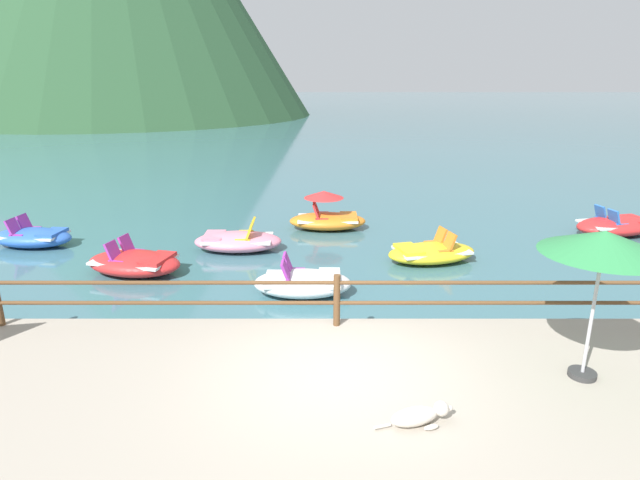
{
  "coord_description": "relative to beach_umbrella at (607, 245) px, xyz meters",
  "views": [
    {
      "loc": [
        -0.29,
        -6.99,
        4.66
      ],
      "look_at": [
        -0.35,
        5.0,
        0.9
      ],
      "focal_mm": 29.78,
      "sensor_mm": 36.0,
      "label": 1
    }
  ],
  "objects": [
    {
      "name": "dock_railing",
      "position": [
        -3.57,
        1.68,
        -1.46
      ],
      "size": [
        23.92,
        0.12,
        0.95
      ],
      "color": "brown",
      "rests_on": "promenade_dock"
    },
    {
      "name": "pedal_boat_2",
      "position": [
        -0.98,
        6.15,
        -2.2
      ],
      "size": [
        2.59,
        1.83,
        0.81
      ],
      "color": "yellow",
      "rests_on": "ground"
    },
    {
      "name": "pedal_boat_0",
      "position": [
        -4.24,
        3.99,
        -2.17
      ],
      "size": [
        2.17,
        1.31,
        0.86
      ],
      "color": "white",
      "rests_on": "ground"
    },
    {
      "name": "pedal_boat_4",
      "position": [
        -3.63,
        9.17,
        -2.05
      ],
      "size": [
        2.39,
        1.31,
        1.22
      ],
      "color": "orange",
      "rests_on": "ground"
    },
    {
      "name": "pedal_boat_3",
      "position": [
        5.09,
        8.56,
        -2.16
      ],
      "size": [
        2.76,
        1.9,
        0.87
      ],
      "color": "red",
      "rests_on": "ground"
    },
    {
      "name": "pedal_boat_6",
      "position": [
        -8.37,
        5.27,
        -2.16
      ],
      "size": [
        2.61,
        1.9,
        0.87
      ],
      "color": "red",
      "rests_on": "ground"
    },
    {
      "name": "pedal_boat_1",
      "position": [
        -6.14,
        7.06,
        -2.18
      ],
      "size": [
        2.4,
        1.34,
        0.85
      ],
      "color": "pink",
      "rests_on": "ground"
    },
    {
      "name": "beach_umbrella",
      "position": [
        0.0,
        0.0,
        0.0
      ],
      "size": [
        1.7,
        1.7,
        2.24
      ],
      "color": "#B2B2B7",
      "rests_on": "promenade_dock"
    },
    {
      "name": "dog_resting",
      "position": [
        -2.6,
        -1.11,
        -1.92
      ],
      "size": [
        1.06,
        0.48,
        0.26
      ],
      "color": "beige",
      "rests_on": "promenade_dock"
    },
    {
      "name": "ground_plane",
      "position": [
        -3.57,
        40.13,
        -2.45
      ],
      "size": [
        200.0,
        200.0,
        0.0
      ],
      "primitive_type": "plane",
      "color": "#3D6B75"
    },
    {
      "name": "pedal_boat_5",
      "position": [
        -11.97,
        7.42,
        -2.17
      ],
      "size": [
        2.39,
        1.46,
        0.85
      ],
      "color": "blue",
      "rests_on": "ground"
    }
  ]
}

